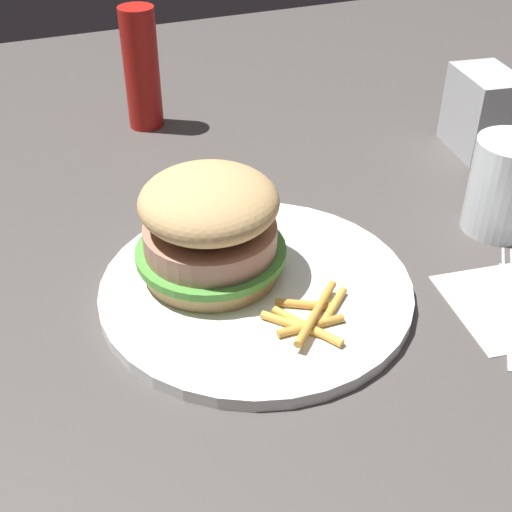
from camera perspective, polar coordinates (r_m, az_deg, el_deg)
name	(u,v)px	position (r m, az deg, el deg)	size (l,w,h in m)	color
ground_plane	(292,300)	(0.62, 2.97, -3.66)	(1.60, 1.60, 0.00)	#47423F
plate	(256,289)	(0.62, 0.00, -2.71)	(0.28, 0.28, 0.01)	white
sandwich	(210,226)	(0.60, -3.80, 2.48)	(0.13, 0.13, 0.10)	tan
fries_pile	(311,317)	(0.57, 4.50, -5.02)	(0.08, 0.07, 0.01)	gold
drink_glass	(504,192)	(0.73, 19.66, 4.94)	(0.07, 0.07, 0.10)	silver
napkin_dispenser	(482,112)	(0.88, 18.04, 11.15)	(0.09, 0.06, 0.10)	#B7BABF
ketchup_bottle	(142,69)	(0.90, -9.36, 14.90)	(0.04, 0.04, 0.15)	#B21914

